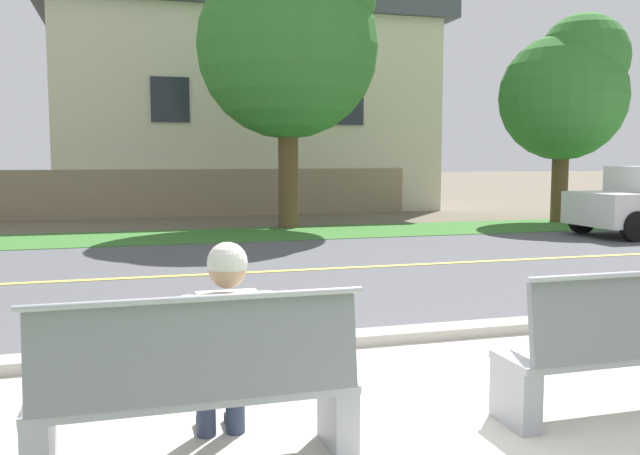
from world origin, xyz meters
TOP-DOWN VIEW (x-y plane):
  - ground_plane at (0.00, 8.00)m, footprint 140.00×140.00m
  - sidewalk_pavement at (0.00, 0.40)m, footprint 44.00×3.60m
  - curb_edge at (0.00, 2.35)m, footprint 44.00×0.30m
  - street_asphalt at (0.00, 6.50)m, footprint 52.00×8.00m
  - road_centre_line at (0.00, 6.50)m, footprint 48.00×0.14m
  - far_verge_grass at (0.00, 11.58)m, footprint 48.00×2.80m
  - bench_left at (-1.41, 0.19)m, footprint 1.77×0.48m
  - bench_right at (1.41, 0.19)m, footprint 1.77×0.48m
  - seated_person_white at (-1.23, 0.36)m, footprint 0.52×0.68m
  - shade_tree_left at (2.25, 12.68)m, footprint 4.38×4.38m
  - shade_tree_centre at (9.63, 12.24)m, footprint 3.34×3.34m
  - garden_wall at (0.32, 16.87)m, footprint 13.00×0.36m
  - house_across_street at (2.27, 20.07)m, footprint 12.94×6.91m

SIDE VIEW (x-z plane):
  - ground_plane at x=0.00m, z-range 0.00..0.00m
  - street_asphalt at x=0.00m, z-range 0.00..0.01m
  - sidewalk_pavement at x=0.00m, z-range 0.00..0.01m
  - far_verge_grass at x=0.00m, z-range 0.00..0.02m
  - road_centre_line at x=0.00m, z-range 0.01..0.01m
  - curb_edge at x=0.00m, z-range 0.00..0.11m
  - bench_left at x=-1.41m, z-range -0.05..0.96m
  - bench_right at x=1.41m, z-range -0.05..0.96m
  - seated_person_white at x=-1.23m, z-range 0.05..1.30m
  - garden_wall at x=0.32m, z-range 0.00..1.40m
  - house_across_street at x=2.27m, z-range 0.04..6.85m
  - shade_tree_centre at x=9.63m, z-range 0.82..6.33m
  - shade_tree_left at x=2.25m, z-range 1.08..8.30m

